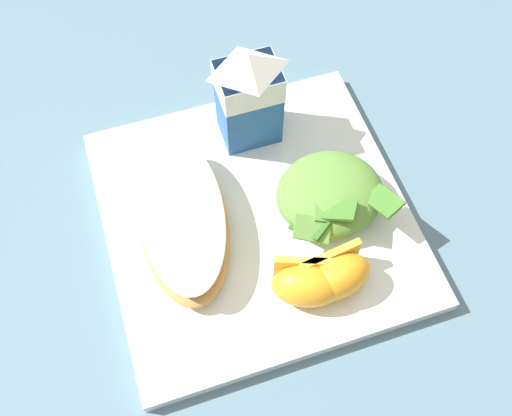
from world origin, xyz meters
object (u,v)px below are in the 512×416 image
at_px(white_plate, 256,217).
at_px(cheesy_pizza_bread, 183,218).
at_px(green_salad_pile, 330,194).
at_px(milk_carton, 249,94).
at_px(orange_wedge_middle, 337,275).
at_px(orange_wedge_front, 307,284).

xyz_separation_m(white_plate, cheesy_pizza_bread, (-0.07, 0.01, 0.03)).
distance_m(white_plate, green_salad_pile, 0.07).
relative_size(cheesy_pizza_bread, milk_carton, 1.62).
bearing_deg(milk_carton, orange_wedge_middle, -83.39).
bearing_deg(cheesy_pizza_bread, orange_wedge_front, -48.41).
bearing_deg(orange_wedge_front, orange_wedge_middle, -1.57).
relative_size(milk_carton, orange_wedge_front, 1.60).
height_order(cheesy_pizza_bread, milk_carton, milk_carton).
bearing_deg(cheesy_pizza_bread, milk_carton, 43.62).
bearing_deg(milk_carton, orange_wedge_front, -91.95).
height_order(cheesy_pizza_bread, green_salad_pile, green_salad_pile).
bearing_deg(milk_carton, cheesy_pizza_bread, -136.38).
xyz_separation_m(cheesy_pizza_bread, orange_wedge_front, (0.08, -0.09, 0.00)).
xyz_separation_m(cheesy_pizza_bread, milk_carton, (0.09, 0.09, 0.04)).
height_order(milk_carton, orange_wedge_front, milk_carton).
height_order(orange_wedge_front, orange_wedge_middle, same).
relative_size(white_plate, cheesy_pizza_bread, 1.57).
height_order(cheesy_pizza_bread, orange_wedge_front, orange_wedge_front).
height_order(milk_carton, orange_wedge_middle, milk_carton).
bearing_deg(cheesy_pizza_bread, white_plate, -5.45).
bearing_deg(orange_wedge_middle, milk_carton, 96.61).
xyz_separation_m(milk_carton, orange_wedge_front, (-0.01, -0.18, -0.04)).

